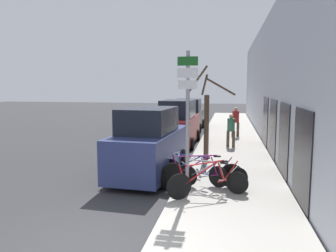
{
  "coord_description": "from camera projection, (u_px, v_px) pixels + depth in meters",
  "views": [
    {
      "loc": [
        2.46,
        -5.39,
        3.05
      ],
      "look_at": [
        0.5,
        5.16,
        1.72
      ],
      "focal_mm": 35.0,
      "sensor_mm": 36.0,
      "label": 1
    }
  ],
  "objects": [
    {
      "name": "parked_car_1",
      "position": [
        178.0,
        125.0,
        16.9
      ],
      "size": [
        1.98,
        4.56,
        2.32
      ],
      "rotation": [
        0.0,
        0.0,
        -0.02
      ],
      "color": "maroon",
      "rests_on": "ground"
    },
    {
      "name": "building_facade",
      "position": [
        263.0,
        82.0,
        18.46
      ],
      "size": [
        0.23,
        32.0,
        6.5
      ],
      "color": "#B2B7C1",
      "rests_on": "ground"
    },
    {
      "name": "ground_plane",
      "position": [
        180.0,
        145.0,
        17.0
      ],
      "size": [
        80.0,
        80.0,
        0.0
      ],
      "primitive_type": "plane",
      "color": "#333335"
    },
    {
      "name": "parked_car_2",
      "position": [
        188.0,
        116.0,
        22.58
      ],
      "size": [
        2.08,
        4.31,
        2.15
      ],
      "rotation": [
        0.0,
        0.0,
        -0.0
      ],
      "color": "black",
      "rests_on": "ground"
    },
    {
      "name": "pedestrian_near",
      "position": [
        236.0,
        120.0,
        18.61
      ],
      "size": [
        0.43,
        0.37,
        1.69
      ],
      "rotation": [
        0.0,
        0.0,
        0.29
      ],
      "color": "#4C3D2D",
      "rests_on": "sidewalk_curb"
    },
    {
      "name": "pedestrian_far",
      "position": [
        231.0,
        128.0,
        15.45
      ],
      "size": [
        0.4,
        0.35,
        1.57
      ],
      "rotation": [
        0.0,
        0.0,
        -0.24
      ],
      "color": "#4C3D2D",
      "rests_on": "sidewalk_curb"
    },
    {
      "name": "street_tree",
      "position": [
        207.0,
        120.0,
        12.75
      ],
      "size": [
        1.92,
        0.67,
        3.68
      ],
      "color": "#4C3828",
      "rests_on": "sidewalk_curb"
    },
    {
      "name": "sidewalk_curb",
      "position": [
        231.0,
        136.0,
        19.25
      ],
      "size": [
        3.2,
        32.0,
        0.15
      ],
      "color": "#ADA89E",
      "rests_on": "ground"
    },
    {
      "name": "bicycle_0",
      "position": [
        209.0,
        181.0,
        8.63
      ],
      "size": [
        2.07,
        1.31,
        0.93
      ],
      "rotation": [
        0.0,
        0.0,
        2.13
      ],
      "color": "black",
      "rests_on": "sidewalk_curb"
    },
    {
      "name": "bicycle_3",
      "position": [
        194.0,
        171.0,
        9.79
      ],
      "size": [
        2.05,
        0.96,
        0.86
      ],
      "rotation": [
        0.0,
        0.0,
        1.14
      ],
      "color": "black",
      "rests_on": "sidewalk_curb"
    },
    {
      "name": "signpost",
      "position": [
        188.0,
        116.0,
        8.57
      ],
      "size": [
        0.55,
        0.12,
        3.78
      ],
      "color": "#939399",
      "rests_on": "sidewalk_curb"
    },
    {
      "name": "bicycle_2",
      "position": [
        202.0,
        173.0,
        9.35
      ],
      "size": [
        2.35,
        0.47,
        0.96
      ],
      "rotation": [
        0.0,
        0.0,
        1.7
      ],
      "color": "black",
      "rests_on": "sidewalk_curb"
    },
    {
      "name": "parked_car_0",
      "position": [
        150.0,
        145.0,
        11.04
      ],
      "size": [
        2.17,
        4.47,
        2.32
      ],
      "rotation": [
        0.0,
        0.0,
        -0.07
      ],
      "color": "navy",
      "rests_on": "ground"
    },
    {
      "name": "bicycle_1",
      "position": [
        211.0,
        177.0,
        9.12
      ],
      "size": [
        2.0,
        0.73,
        0.85
      ],
      "rotation": [
        0.0,
        0.0,
        1.26
      ],
      "color": "black",
      "rests_on": "sidewalk_curb"
    }
  ]
}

